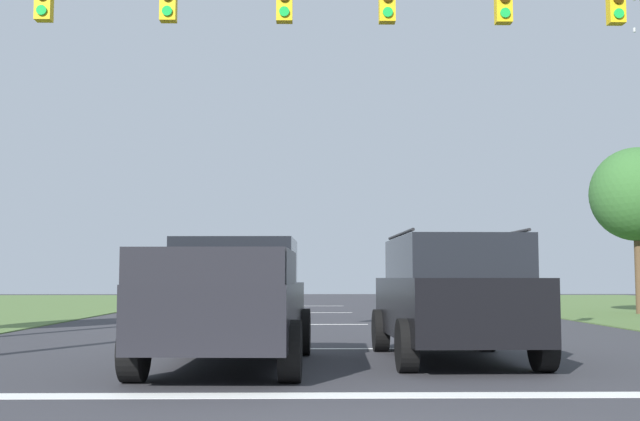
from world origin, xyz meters
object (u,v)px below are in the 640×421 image
(tree_roadside_right, at_px, (637,195))
(pickup_truck, at_px, (232,302))
(suv_black, at_px, (452,295))
(distant_car_crossing_white, at_px, (161,292))
(overhead_signal_span, at_px, (325,100))

(tree_roadside_right, bearing_deg, pickup_truck, -128.44)
(suv_black, height_order, distant_car_crossing_white, suv_black)
(tree_roadside_right, bearing_deg, distant_car_crossing_white, 172.47)
(suv_black, relative_size, tree_roadside_right, 0.79)
(overhead_signal_span, relative_size, pickup_truck, 3.25)
(overhead_signal_span, distance_m, tree_roadside_right, 17.95)
(tree_roadside_right, bearing_deg, suv_black, -121.45)
(overhead_signal_span, bearing_deg, suv_black, -51.67)
(pickup_truck, xyz_separation_m, suv_black, (3.50, 0.73, 0.09))
(distant_car_crossing_white, height_order, tree_roadside_right, tree_roadside_right)
(pickup_truck, distance_m, suv_black, 3.57)
(overhead_signal_span, relative_size, tree_roadside_right, 2.90)
(overhead_signal_span, distance_m, pickup_truck, 5.26)
(pickup_truck, relative_size, distant_car_crossing_white, 1.24)
(pickup_truck, xyz_separation_m, distant_car_crossing_white, (-4.55, 19.12, -0.18))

